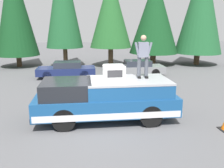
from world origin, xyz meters
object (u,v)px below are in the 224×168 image
object	(u,v)px
pickup_truck	(106,99)
person_on_truck_bed	(143,55)
parked_car_grey	(137,68)
parked_car_navy	(67,70)
compressor_unit	(114,72)

from	to	relation	value
pickup_truck	person_on_truck_bed	xyz separation A→B (m)	(0.17, -1.48, 1.68)
pickup_truck	person_on_truck_bed	distance (m)	2.25
pickup_truck	parked_car_grey	world-z (taller)	pickup_truck
parked_car_navy	person_on_truck_bed	bearing A→B (deg)	-156.48
compressor_unit	person_on_truck_bed	world-z (taller)	person_on_truck_bed
person_on_truck_bed	parked_car_grey	xyz separation A→B (m)	(8.21, -1.60, -1.97)
pickup_truck	parked_car_navy	xyz separation A→B (m)	(8.31, 2.06, -0.29)
person_on_truck_bed	parked_car_navy	xyz separation A→B (m)	(8.14, 3.54, -1.97)
parked_car_grey	parked_car_navy	world-z (taller)	same
person_on_truck_bed	parked_car_navy	size ratio (longest dim) A/B	0.41
person_on_truck_bed	pickup_truck	bearing A→B (deg)	96.53
person_on_truck_bed	parked_car_navy	world-z (taller)	person_on_truck_bed
compressor_unit	parked_car_navy	bearing A→B (deg)	16.30
person_on_truck_bed	parked_car_navy	distance (m)	9.09
person_on_truck_bed	parked_car_navy	bearing A→B (deg)	23.52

